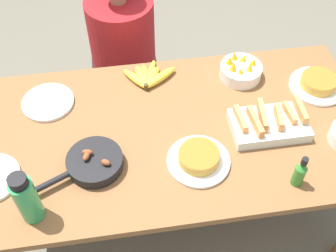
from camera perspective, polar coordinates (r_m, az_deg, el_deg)
name	(u,v)px	position (r m, az deg, el deg)	size (l,w,h in m)	color
ground_plane	(168,213)	(2.41, 0.00, -11.67)	(14.00, 14.00, 0.00)	#666051
dining_table	(168,143)	(1.87, 0.00, -2.36)	(1.77, 0.89, 0.73)	brown
banana_bunch	(148,77)	(2.00, -2.73, 6.64)	(0.27, 0.21, 0.04)	yellow
melon_tray	(269,123)	(1.83, 13.52, 0.33)	(0.32, 0.20, 0.10)	silver
skillet	(94,163)	(1.69, -10.04, -4.90)	(0.35, 0.23, 0.08)	black
frittata_plate_center	(199,159)	(1.68, 4.18, -4.43)	(0.25, 0.25, 0.06)	white
frittata_plate_side	(318,84)	(2.08, 19.64, 5.43)	(0.26, 0.26, 0.06)	white
empty_plate_far_left	(48,102)	(1.97, -15.95, 3.11)	(0.23, 0.23, 0.02)	white
fruit_bowl_mango	(240,70)	(2.03, 9.79, 7.49)	(0.20, 0.20, 0.11)	white
water_bottle	(26,198)	(1.56, -18.62, -9.29)	(0.08, 0.08, 0.24)	#2D9351
hot_sauce_bottle	(300,173)	(1.66, 17.43, -6.04)	(0.04, 0.04, 0.16)	#337F2D
person_figure	(125,67)	(2.50, -5.84, 8.01)	(0.40, 0.40, 1.13)	black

